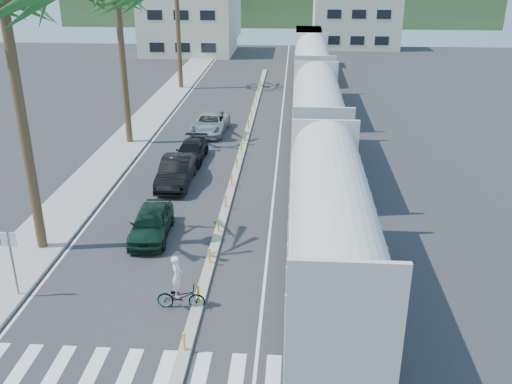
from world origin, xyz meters
TOP-DOWN VIEW (x-y plane):
  - ground at (0.00, 0.00)m, footprint 140.00×140.00m
  - sidewalk at (-8.50, 25.00)m, footprint 3.00×90.00m
  - rails at (5.00, 28.00)m, footprint 1.56×100.00m
  - median at (0.00, 19.96)m, footprint 0.45×60.00m
  - crosswalk at (0.00, -2.00)m, footprint 14.00×2.20m
  - lane_markings at (-2.15, 25.00)m, footprint 9.42×90.00m
  - freight_train at (5.00, 22.60)m, footprint 3.00×60.94m
  - street_sign at (-7.30, 2.00)m, footprint 0.60×0.08m
  - buildings at (-6.41, 71.66)m, footprint 38.00×27.00m
  - car_lead at (-3.21, 7.59)m, footprint 2.27×4.62m
  - car_second at (-3.33, 14.38)m, footprint 1.80×5.01m
  - car_third at (-3.19, 18.56)m, footprint 2.02×4.54m
  - car_rear at (-2.85, 24.97)m, footprint 2.87×5.50m
  - cyclist at (-0.66, 1.73)m, footprint 0.78×1.89m

SIDE VIEW (x-z plane):
  - ground at x=0.00m, z-range 0.00..0.00m
  - lane_markings at x=-2.15m, z-range 0.00..0.01m
  - crosswalk at x=0.00m, z-range 0.00..0.01m
  - rails at x=5.00m, z-range 0.00..0.06m
  - sidewalk at x=-8.50m, z-range 0.00..0.15m
  - median at x=0.00m, z-range -0.34..0.51m
  - car_third at x=-3.19m, z-range 0.00..1.29m
  - cyclist at x=-0.66m, z-range -0.40..1.86m
  - car_rear at x=-2.85m, z-range 0.00..1.47m
  - car_lead at x=-3.21m, z-range 0.00..1.51m
  - car_second at x=-3.33m, z-range 0.00..1.64m
  - street_sign at x=-7.30m, z-range 0.47..3.47m
  - freight_train at x=5.00m, z-range -0.02..5.83m
  - buildings at x=-6.41m, z-range -0.64..9.36m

